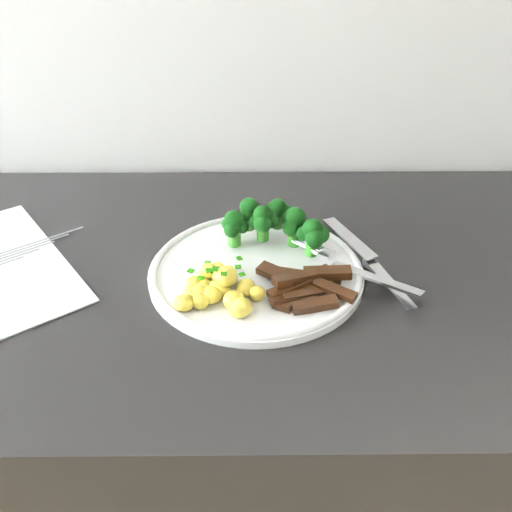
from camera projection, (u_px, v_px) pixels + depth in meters
counter at (187, 477)px, 0.96m from camera, size 2.29×0.57×0.86m
plate at (256, 271)px, 0.71m from camera, size 0.27×0.27×0.02m
broccoli at (276, 222)px, 0.74m from camera, size 0.14×0.09×0.06m
potatoes at (219, 289)px, 0.65m from camera, size 0.10×0.10×0.04m
beef_strips at (304, 285)px, 0.66m from camera, size 0.12×0.09×0.03m
fork at (358, 269)px, 0.69m from camera, size 0.15×0.13×0.02m
knife at (377, 271)px, 0.71m from camera, size 0.09×0.21×0.02m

